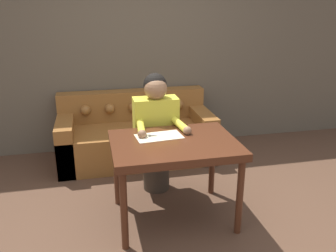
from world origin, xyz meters
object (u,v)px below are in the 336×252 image
(couch, at_px, (136,136))
(person, at_px, (156,130))
(dining_table, at_px, (174,150))
(scissors, at_px, (154,136))

(couch, distance_m, person, 0.95)
(couch, bearing_deg, person, -83.10)
(person, bearing_deg, dining_table, -84.48)
(dining_table, bearing_deg, couch, 96.36)
(dining_table, relative_size, scissors, 5.04)
(couch, bearing_deg, dining_table, -83.64)
(scissors, bearing_deg, dining_table, -45.35)
(person, distance_m, scissors, 0.44)
(couch, height_order, scissors, couch)
(person, xyz_separation_m, scissors, (-0.10, -0.42, 0.10))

